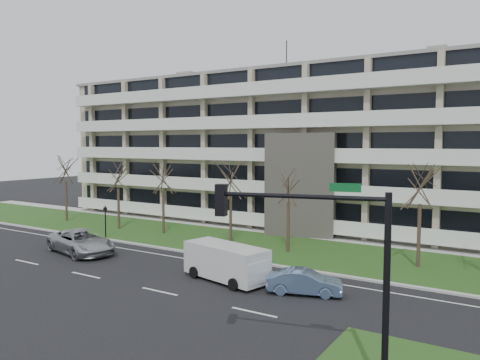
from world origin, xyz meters
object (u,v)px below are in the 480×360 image
Objects in this scene: white_van at (227,260)px; traffic_signal at (325,257)px; silver_pickup at (81,242)px; blue_sedan at (305,282)px; pedestrian_signal at (105,218)px.

traffic_signal is at bearing -28.59° from white_van.
silver_pickup is 12.94m from white_van.
pedestrian_signal is at bearing 58.84° from blue_sedan.
pedestrian_signal reaches higher than blue_sedan.
traffic_signal is at bearing -170.47° from blue_sedan.
white_van is 2.08× the size of pedestrian_signal.
white_van is 0.85× the size of traffic_signal.
pedestrian_signal is (-15.79, 4.98, 0.50)m from white_van.
white_van is at bearing -12.18° from pedestrian_signal.
pedestrian_signal is (-25.23, 13.46, -2.66)m from traffic_signal.
white_van is 13.07m from traffic_signal.
pedestrian_signal is at bearing 175.83° from white_van.
blue_sedan is 10.46m from traffic_signal.
silver_pickup reaches higher than blue_sedan.
traffic_signal is 2.46× the size of pedestrian_signal.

